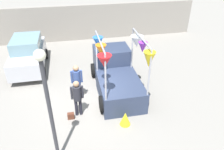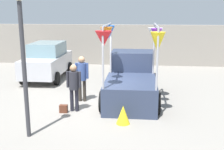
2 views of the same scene
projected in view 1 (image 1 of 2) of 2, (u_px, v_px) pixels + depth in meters
ground_plane at (93, 103)px, 10.15m from camera, size 60.00×60.00×0.00m
vendor_truck at (115, 73)px, 10.81m from camera, size 2.44×4.12×3.06m
parked_car at (28, 54)px, 12.52m from camera, size 1.88×4.00×1.88m
person_customer at (77, 95)px, 8.95m from camera, size 0.53×0.34×1.70m
person_vendor at (77, 79)px, 9.87m from camera, size 0.53×0.34×1.80m
handbag at (71, 116)px, 9.18m from camera, size 0.28×0.16×0.28m
street_lamp at (47, 96)px, 6.16m from camera, size 0.32×0.32×4.10m
brick_boundary_wall at (78, 23)px, 16.37m from camera, size 18.00×0.36×2.60m
folded_kite_bundle_sunflower at (125, 119)px, 8.81m from camera, size 0.55×0.55×0.60m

